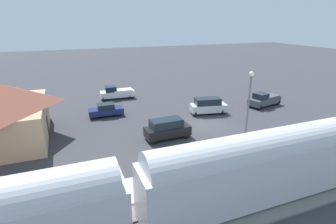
{
  "coord_description": "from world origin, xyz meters",
  "views": [
    {
      "loc": [
        -26.66,
        15.54,
        12.26
      ],
      "look_at": [
        3.55,
        3.56,
        1.0
      ],
      "focal_mm": 28.45,
      "sensor_mm": 36.0,
      "label": 1
    }
  ],
  "objects_px": {
    "suv_black": "(167,129)",
    "pickup_white": "(117,93)",
    "station_building": "(2,112)",
    "pedestrian_on_platform": "(285,144)",
    "suv_silver": "(208,106)",
    "light_pole_near_platform": "(249,102)",
    "sedan_navy": "(106,110)",
    "pickup_charcoal": "(264,100)"
  },
  "relations": [
    {
      "from": "suv_black",
      "to": "pickup_white",
      "type": "bearing_deg",
      "value": 6.58
    },
    {
      "from": "station_building",
      "to": "pedestrian_on_platform",
      "type": "distance_m",
      "value": 28.58
    },
    {
      "from": "suv_silver",
      "to": "pickup_white",
      "type": "xyz_separation_m",
      "value": [
        11.96,
        10.24,
        -0.12
      ]
    },
    {
      "from": "pickup_white",
      "to": "suv_black",
      "type": "distance_m",
      "value": 17.58
    },
    {
      "from": "suv_black",
      "to": "light_pole_near_platform",
      "type": "distance_m",
      "value": 8.99
    },
    {
      "from": "suv_black",
      "to": "sedan_navy",
      "type": "bearing_deg",
      "value": 27.55
    },
    {
      "from": "pickup_white",
      "to": "light_pole_near_platform",
      "type": "xyz_separation_m",
      "value": [
        -22.78,
        -8.2,
        3.91
      ]
    },
    {
      "from": "pickup_charcoal",
      "to": "pedestrian_on_platform",
      "type": "bearing_deg",
      "value": 146.09
    },
    {
      "from": "station_building",
      "to": "pickup_white",
      "type": "xyz_separation_m",
      "value": [
        11.58,
        -14.15,
        -2.21
      ]
    },
    {
      "from": "pickup_charcoal",
      "to": "light_pole_near_platform",
      "type": "distance_m",
      "value": 16.18
    },
    {
      "from": "pedestrian_on_platform",
      "to": "suv_silver",
      "type": "xyz_separation_m",
      "value": [
        13.34,
        0.6,
        -0.13
      ]
    },
    {
      "from": "suv_black",
      "to": "sedan_navy",
      "type": "relative_size",
      "value": 1.09
    },
    {
      "from": "suv_silver",
      "to": "pickup_charcoal",
      "type": "xyz_separation_m",
      "value": [
        -0.14,
        -9.48,
        -0.12
      ]
    },
    {
      "from": "pickup_white",
      "to": "suv_black",
      "type": "height_order",
      "value": "suv_black"
    },
    {
      "from": "pedestrian_on_platform",
      "to": "sedan_navy",
      "type": "bearing_deg",
      "value": 38.43
    },
    {
      "from": "station_building",
      "to": "sedan_navy",
      "type": "distance_m",
      "value": 11.99
    },
    {
      "from": "suv_silver",
      "to": "pickup_white",
      "type": "bearing_deg",
      "value": 40.56
    },
    {
      "from": "pedestrian_on_platform",
      "to": "sedan_navy",
      "type": "xyz_separation_m",
      "value": [
        17.45,
        13.84,
        -0.4
      ]
    },
    {
      "from": "suv_black",
      "to": "station_building",
      "type": "bearing_deg",
      "value": 69.99
    },
    {
      "from": "pickup_white",
      "to": "suv_black",
      "type": "xyz_separation_m",
      "value": [
        -17.47,
        -2.01,
        0.12
      ]
    },
    {
      "from": "pickup_white",
      "to": "station_building",
      "type": "bearing_deg",
      "value": 129.28
    },
    {
      "from": "pickup_white",
      "to": "light_pole_near_platform",
      "type": "relative_size",
      "value": 0.7
    },
    {
      "from": "suv_silver",
      "to": "pickup_white",
      "type": "relative_size",
      "value": 0.94
    },
    {
      "from": "pickup_white",
      "to": "sedan_navy",
      "type": "height_order",
      "value": "pickup_white"
    },
    {
      "from": "pickup_charcoal",
      "to": "sedan_navy",
      "type": "bearing_deg",
      "value": 79.4
    },
    {
      "from": "station_building",
      "to": "pickup_charcoal",
      "type": "distance_m",
      "value": 33.94
    },
    {
      "from": "pickup_white",
      "to": "suv_black",
      "type": "relative_size",
      "value": 1.11
    },
    {
      "from": "pickup_charcoal",
      "to": "pickup_white",
      "type": "distance_m",
      "value": 23.13
    },
    {
      "from": "pickup_charcoal",
      "to": "station_building",
      "type": "bearing_deg",
      "value": 89.12
    },
    {
      "from": "station_building",
      "to": "sedan_navy",
      "type": "bearing_deg",
      "value": -71.5
    },
    {
      "from": "pickup_charcoal",
      "to": "pickup_white",
      "type": "height_order",
      "value": "same"
    },
    {
      "from": "sedan_navy",
      "to": "light_pole_near_platform",
      "type": "distance_m",
      "value": 19.11
    },
    {
      "from": "pickup_charcoal",
      "to": "pickup_white",
      "type": "relative_size",
      "value": 1.04
    },
    {
      "from": "pedestrian_on_platform",
      "to": "sedan_navy",
      "type": "height_order",
      "value": "pedestrian_on_platform"
    },
    {
      "from": "sedan_navy",
      "to": "light_pole_near_platform",
      "type": "relative_size",
      "value": 0.58
    },
    {
      "from": "pickup_white",
      "to": "light_pole_near_platform",
      "type": "distance_m",
      "value": 24.52
    },
    {
      "from": "suv_silver",
      "to": "pickup_white",
      "type": "distance_m",
      "value": 15.74
    },
    {
      "from": "pickup_white",
      "to": "sedan_navy",
      "type": "distance_m",
      "value": 8.4
    },
    {
      "from": "suv_black",
      "to": "sedan_navy",
      "type": "distance_m",
      "value": 10.85
    },
    {
      "from": "suv_silver",
      "to": "pickup_white",
      "type": "height_order",
      "value": "suv_silver"
    },
    {
      "from": "suv_silver",
      "to": "pickup_charcoal",
      "type": "bearing_deg",
      "value": -90.85
    },
    {
      "from": "station_building",
      "to": "sedan_navy",
      "type": "relative_size",
      "value": 2.74
    }
  ]
}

